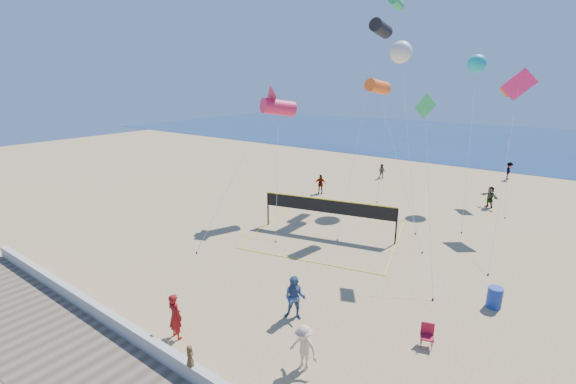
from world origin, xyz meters
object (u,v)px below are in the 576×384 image
Objects in this scene: trash_barrel at (495,297)px; volleyball_net at (328,210)px; camp_chair at (427,334)px; woman at (175,316)px.

trash_barrel is 0.09× the size of volleyball_net.
volleyball_net is at bearing 120.79° from camp_chair.
camp_chair is (7.96, 5.22, -0.44)m from woman.
camp_chair is 0.09× the size of volleyball_net.
camp_chair is at bearing -110.37° from trash_barrel.
woman is 12.57m from volleyball_net.
trash_barrel is at bearing -131.91° from woman.
camp_chair is 1.06× the size of trash_barrel.
trash_barrel is at bearing -29.78° from volleyball_net.
woman is 13.51m from trash_barrel.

